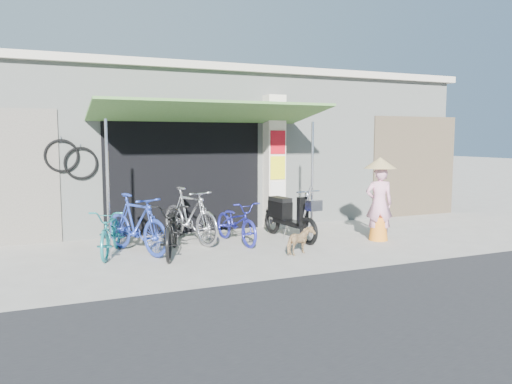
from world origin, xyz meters
name	(u,v)px	position (x,y,z in m)	size (l,w,h in m)	color
ground	(288,252)	(0.00, 0.00, 0.00)	(80.00, 80.00, 0.00)	#A39D93
road_strip	(496,349)	(0.00, -4.50, 0.01)	(80.00, 6.00, 0.01)	#28282A
bicycle_shop	(204,146)	(0.00, 5.09, 1.83)	(12.30, 5.30, 3.66)	#9DA39B
shop_pillar	(274,162)	(0.85, 2.45, 1.50)	(0.42, 0.44, 3.00)	beige
awning	(211,114)	(-0.90, 1.63, 2.51)	(4.60, 1.88, 2.72)	#416D31
neighbour_right	(414,166)	(5.00, 2.59, 1.30)	(2.60, 0.06, 2.60)	brown
bike_teal	(111,232)	(-2.93, 1.01, 0.41)	(0.55, 1.58, 0.83)	#1C7C7E
bike_blue	(137,224)	(-2.50, 1.00, 0.53)	(0.50, 1.76, 1.06)	#22399F
bike_black	(172,228)	(-1.95, 0.63, 0.47)	(0.62, 1.78, 0.94)	black
bike_silver	(190,215)	(-1.39, 1.52, 0.54)	(0.51, 1.81, 1.09)	#B8B7BC
bike_navy	(236,222)	(-0.56, 1.12, 0.42)	(0.55, 1.59, 0.83)	#212497
street_dog	(300,241)	(0.13, -0.22, 0.24)	(0.26, 0.57, 0.48)	tan
moped	(288,216)	(0.56, 1.11, 0.47)	(0.55, 1.84, 1.04)	black
nun	(379,199)	(2.16, 0.27, 0.83)	(0.64, 0.64, 1.66)	pink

